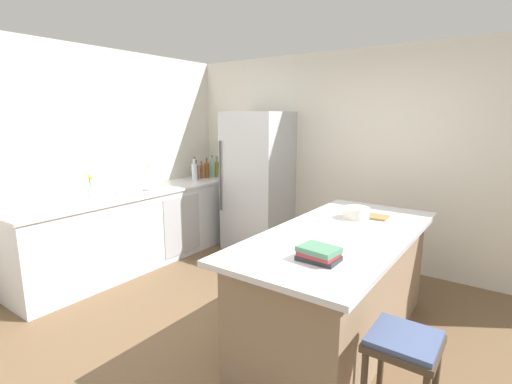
{
  "coord_description": "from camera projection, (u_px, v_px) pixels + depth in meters",
  "views": [
    {
      "loc": [
        1.7,
        -2.25,
        1.82
      ],
      "look_at": [
        -0.64,
        1.02,
        1.0
      ],
      "focal_mm": 26.32,
      "sensor_mm": 36.0,
      "label": 1
    }
  ],
  "objects": [
    {
      "name": "ground_plane",
      "position": [
        247.0,
        338.0,
        3.13
      ],
      "size": [
        7.2,
        7.2,
        0.0
      ],
      "primitive_type": "plane",
      "color": "brown"
    },
    {
      "name": "wall_rear",
      "position": [
        355.0,
        158.0,
        4.66
      ],
      "size": [
        6.0,
        0.1,
        2.6
      ],
      "primitive_type": "cube",
      "color": "silver",
      "rests_on": "ground_plane"
    },
    {
      "name": "wall_left",
      "position": [
        74.0,
        162.0,
        4.26
      ],
      "size": [
        0.1,
        6.0,
        2.6
      ],
      "primitive_type": "cube",
      "color": "silver",
      "rests_on": "ground_plane"
    },
    {
      "name": "counter_run_left",
      "position": [
        142.0,
        227.0,
        4.67
      ],
      "size": [
        0.68,
        3.08,
        0.92
      ],
      "color": "silver",
      "rests_on": "ground_plane"
    },
    {
      "name": "kitchen_island",
      "position": [
        338.0,
        285.0,
        3.05
      ],
      "size": [
        1.01,
        2.19,
        0.92
      ],
      "color": "#8E755B",
      "rests_on": "ground_plane"
    },
    {
      "name": "refrigerator",
      "position": [
        258.0,
        182.0,
        5.1
      ],
      "size": [
        0.8,
        0.72,
        1.87
      ],
      "color": "#B7BABF",
      "rests_on": "ground_plane"
    },
    {
      "name": "bar_stool",
      "position": [
        403.0,
        357.0,
        2.0
      ],
      "size": [
        0.36,
        0.36,
        0.69
      ],
      "color": "#473828",
      "rests_on": "ground_plane"
    },
    {
      "name": "sink_faucet",
      "position": [
        117.0,
        181.0,
        4.36
      ],
      "size": [
        0.15,
        0.05,
        0.3
      ],
      "color": "silver",
      "rests_on": "counter_run_left"
    },
    {
      "name": "flower_vase",
      "position": [
        91.0,
        192.0,
        4.02
      ],
      "size": [
        0.08,
        0.08,
        0.29
      ],
      "color": "silver",
      "rests_on": "counter_run_left"
    },
    {
      "name": "paper_towel_roll",
      "position": [
        148.0,
        179.0,
        4.6
      ],
      "size": [
        0.14,
        0.14,
        0.31
      ],
      "color": "gray",
      "rests_on": "counter_run_left"
    },
    {
      "name": "olive_oil_bottle",
      "position": [
        217.0,
        169.0,
        5.68
      ],
      "size": [
        0.06,
        0.06,
        0.3
      ],
      "color": "olive",
      "rests_on": "counter_run_left"
    },
    {
      "name": "gin_bottle",
      "position": [
        212.0,
        168.0,
        5.62
      ],
      "size": [
        0.07,
        0.07,
        0.32
      ],
      "color": "#8CB79E",
      "rests_on": "counter_run_left"
    },
    {
      "name": "whiskey_bottle",
      "position": [
        207.0,
        170.0,
        5.54
      ],
      "size": [
        0.07,
        0.07,
        0.29
      ],
      "color": "brown",
      "rests_on": "counter_run_left"
    },
    {
      "name": "vinegar_bottle",
      "position": [
        202.0,
        171.0,
        5.51
      ],
      "size": [
        0.06,
        0.06,
        0.25
      ],
      "color": "#994C23",
      "rests_on": "counter_run_left"
    },
    {
      "name": "syrup_bottle",
      "position": [
        196.0,
        172.0,
        5.44
      ],
      "size": [
        0.07,
        0.07,
        0.27
      ],
      "color": "#5B3319",
      "rests_on": "counter_run_left"
    },
    {
      "name": "soda_bottle",
      "position": [
        195.0,
        171.0,
        5.32
      ],
      "size": [
        0.08,
        0.08,
        0.33
      ],
      "color": "silver",
      "rests_on": "counter_run_left"
    },
    {
      "name": "cookbook_stack",
      "position": [
        319.0,
        254.0,
        2.37
      ],
      "size": [
        0.26,
        0.21,
        0.09
      ],
      "color": "#2D2D33",
      "rests_on": "kitchen_island"
    },
    {
      "name": "mixing_bowl",
      "position": [
        356.0,
        213.0,
        3.36
      ],
      "size": [
        0.24,
        0.24,
        0.1
      ],
      "color": "silver",
      "rests_on": "kitchen_island"
    },
    {
      "name": "cutting_board",
      "position": [
        367.0,
        216.0,
        3.42
      ],
      "size": [
        0.37,
        0.2,
        0.02
      ],
      "color": "#9E7042",
      "rests_on": "kitchen_island"
    }
  ]
}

